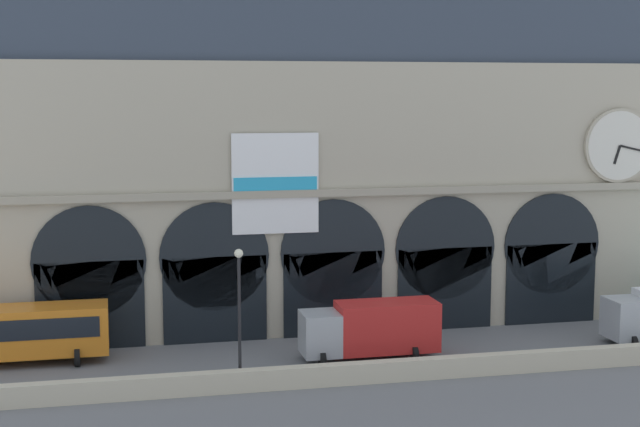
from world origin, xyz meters
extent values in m
plane|color=slate|center=(0.00, 0.00, 0.00)|extent=(200.00, 200.00, 0.00)
cube|color=beige|center=(0.00, -4.38, 0.53)|extent=(90.00, 0.70, 1.06)
cube|color=#B2A891|center=(0.00, 7.26, 8.11)|extent=(43.57, 4.51, 16.22)
cube|color=#333D4C|center=(0.00, 7.56, 18.62)|extent=(43.57, 3.91, 4.79)
cube|color=black|center=(-14.06, 4.95, 2.53)|extent=(6.01, 0.20, 5.05)
cylinder|color=black|center=(-14.06, 4.95, 5.05)|extent=(6.33, 0.20, 6.33)
cube|color=black|center=(-7.03, 4.95, 2.53)|extent=(6.01, 0.20, 5.05)
cylinder|color=black|center=(-7.03, 4.95, 5.05)|extent=(6.33, 0.20, 6.33)
cube|color=black|center=(0.00, 4.95, 2.53)|extent=(6.01, 0.20, 5.05)
cylinder|color=black|center=(0.00, 4.95, 5.05)|extent=(6.33, 0.20, 6.33)
cube|color=black|center=(7.03, 4.95, 2.53)|extent=(6.01, 0.20, 5.05)
cylinder|color=black|center=(7.03, 4.95, 5.05)|extent=(6.33, 0.20, 6.33)
cube|color=black|center=(14.06, 4.95, 2.53)|extent=(6.01, 0.20, 5.05)
cylinder|color=black|center=(14.06, 4.95, 5.05)|extent=(6.33, 0.20, 6.33)
cylinder|color=#B2A891|center=(18.33, 4.85, 11.15)|extent=(4.66, 0.25, 4.66)
cylinder|color=silver|center=(18.33, 4.73, 11.15)|extent=(4.32, 0.06, 4.32)
cube|color=black|center=(18.16, 4.67, 10.58)|extent=(0.50, 0.04, 1.18)
cube|color=black|center=(19.23, 4.65, 10.94)|extent=(1.82, 0.04, 0.53)
cube|color=white|center=(-3.46, 4.83, 9.22)|extent=(5.08, 0.12, 5.83)
cube|color=#26A5D8|center=(-3.46, 4.75, 9.19)|extent=(4.87, 0.04, 0.82)
cube|color=#A49A85|center=(0.00, 4.85, 8.61)|extent=(43.57, 0.50, 0.44)
cube|color=orange|center=(-18.58, 2.78, 1.80)|extent=(11.00, 2.50, 2.60)
cylinder|color=black|center=(-14.73, 1.65, 0.50)|extent=(0.28, 1.00, 1.00)
cylinder|color=black|center=(-14.73, 3.90, 0.50)|extent=(0.28, 1.00, 1.00)
cube|color=#ADB2B7|center=(-1.97, -0.32, 1.57)|extent=(2.00, 2.30, 2.30)
cube|color=red|center=(1.78, -0.32, 1.77)|extent=(5.50, 2.30, 2.70)
cylinder|color=black|center=(-2.07, -1.35, 0.42)|extent=(0.28, 0.84, 0.84)
cylinder|color=black|center=(-2.07, 0.72, 0.42)|extent=(0.28, 0.84, 0.84)
cylinder|color=black|center=(3.03, -1.35, 0.42)|extent=(0.28, 0.84, 0.84)
cylinder|color=black|center=(3.03, 0.72, 0.42)|extent=(0.28, 0.84, 0.84)
cube|color=#ADB2B7|center=(15.88, -0.84, 1.57)|extent=(2.00, 2.30, 2.30)
cylinder|color=black|center=(15.78, -1.87, 0.42)|extent=(0.28, 0.84, 0.84)
cylinder|color=black|center=(15.78, 0.20, 0.42)|extent=(0.28, 0.84, 0.84)
cylinder|color=black|center=(-6.75, -3.58, 3.25)|extent=(0.16, 0.16, 6.50)
sphere|color=#F2EDCC|center=(-6.75, -3.58, 6.68)|extent=(0.44, 0.44, 0.44)
camera|label=1|loc=(-12.62, -48.12, 14.48)|focal=52.46mm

